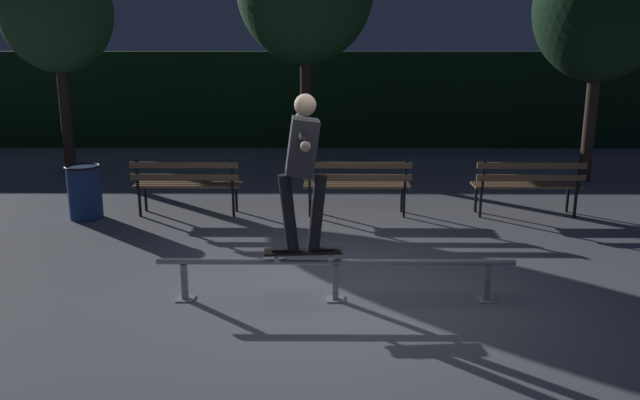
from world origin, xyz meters
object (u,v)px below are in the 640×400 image
at_px(skateboarder, 303,160).
at_px(park_bench_leftmost, 187,181).
at_px(skateboard, 303,252).
at_px(tree_far_left, 56,12).
at_px(tree_far_right, 601,8).
at_px(park_bench_left_center, 357,181).
at_px(park_bench_right_center, 528,181).
at_px(grind_rail, 336,269).
at_px(trash_can, 85,191).

xyz_separation_m(skateboarder, park_bench_leftmost, (-1.86, 3.25, -0.91)).
bearing_deg(skateboard, skateboarder, 4.41).
height_order(skateboarder, tree_far_left, tree_far_left).
distance_m(skateboard, park_bench_leftmost, 3.75).
bearing_deg(tree_far_left, tree_far_right, -3.72).
relative_size(skateboarder, tree_far_left, 0.36).
bearing_deg(tree_far_left, park_bench_left_center, -29.93).
xyz_separation_m(skateboarder, park_bench_right_center, (3.25, 3.25, -0.91)).
bearing_deg(skateboarder, tree_far_right, 48.55).
bearing_deg(park_bench_leftmost, skateboarder, -60.28).
distance_m(grind_rail, skateboarder, 1.16).
relative_size(skateboard, trash_can, 0.99).
relative_size(park_bench_left_center, trash_can, 2.00).
bearing_deg(grind_rail, skateboard, -180.00).
height_order(park_bench_leftmost, trash_can, park_bench_leftmost).
distance_m(skateboard, trash_can, 4.54).
bearing_deg(skateboarder, trash_can, 137.30).
xyz_separation_m(park_bench_leftmost, park_bench_left_center, (2.55, 0.00, 0.00)).
xyz_separation_m(park_bench_right_center, tree_far_left, (-8.13, 3.21, 2.57)).
height_order(grind_rail, tree_far_left, tree_far_left).
bearing_deg(skateboarder, skateboard, -175.59).
distance_m(park_bench_left_center, tree_far_right, 5.75).
height_order(skateboard, park_bench_left_center, park_bench_left_center).
height_order(park_bench_left_center, trash_can, park_bench_left_center).
relative_size(grind_rail, tree_far_right, 0.81).
bearing_deg(trash_can, skateboard, -42.73).
height_order(skateboarder, trash_can, skateboarder).
bearing_deg(tree_far_right, skateboarder, -131.45).
distance_m(skateboarder, trash_can, 4.65).
bearing_deg(park_bench_right_center, trash_can, -178.46).
height_order(grind_rail, park_bench_right_center, park_bench_right_center).
distance_m(skateboarder, tree_far_left, 8.27).
xyz_separation_m(grind_rail, tree_far_right, (4.81, 5.81, 2.81)).
relative_size(grind_rail, trash_can, 4.50).
bearing_deg(park_bench_left_center, trash_can, -177.49).
xyz_separation_m(skateboard, tree_far_left, (-4.88, 6.46, 2.60)).
height_order(skateboarder, tree_far_right, tree_far_right).
distance_m(park_bench_right_center, tree_far_right, 4.11).
xyz_separation_m(grind_rail, skateboarder, (-0.32, 0.00, 1.11)).
distance_m(tree_far_left, trash_can, 4.60).
height_order(skateboard, tree_far_right, tree_far_right).
bearing_deg(park_bench_leftmost, trash_can, -173.17).
bearing_deg(skateboarder, tree_far_left, 127.06).
distance_m(park_bench_left_center, trash_can, 4.03).
xyz_separation_m(grind_rail, park_bench_left_center, (0.37, 3.26, 0.20)).
height_order(skateboard, trash_can, trash_can).
xyz_separation_m(skateboarder, tree_far_right, (5.13, 5.81, 1.69)).
bearing_deg(park_bench_left_center, skateboarder, -102.03).
bearing_deg(park_bench_left_center, skateboard, -102.08).
height_order(tree_far_left, trash_can, tree_far_left).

